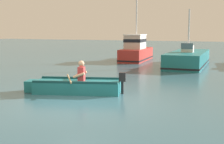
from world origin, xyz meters
TOP-DOWN VIEW (x-y plane):
  - ground_plane at (0.00, 0.00)m, footprint 120.00×120.00m
  - rowboat_with_person at (-0.99, 1.31)m, footprint 3.65×2.03m
  - moored_boat_red at (-3.26, 13.66)m, footprint 2.16×5.08m
  - moored_boat_teal at (1.05, 11.77)m, footprint 2.49×6.73m

SIDE VIEW (x-z plane):
  - ground_plane at x=0.00m, z-range 0.00..0.00m
  - rowboat_with_person at x=-0.99m, z-range -0.34..0.85m
  - moored_boat_teal at x=1.05m, z-range -1.37..2.26m
  - moored_boat_red at x=-3.26m, z-range -1.66..3.17m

